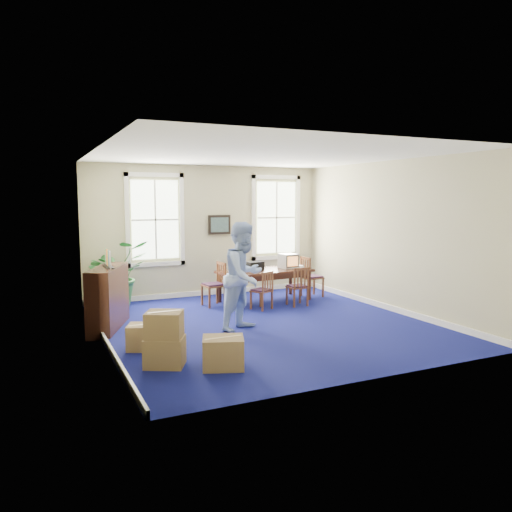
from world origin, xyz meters
name	(u,v)px	position (x,y,z in m)	size (l,w,h in m)	color
floor	(264,324)	(0.00, 0.00, 0.00)	(6.50, 6.50, 0.00)	navy
ceiling	(265,155)	(0.00, 0.00, 3.20)	(6.50, 6.50, 0.00)	white
wall_back	(207,231)	(0.00, 3.25, 1.60)	(6.50, 6.50, 0.00)	#B7B087
wall_front	(373,261)	(0.00, -3.25, 1.60)	(6.50, 6.50, 0.00)	#B7B087
wall_left	(99,248)	(-3.00, 0.00, 1.60)	(6.50, 6.50, 0.00)	#B7B087
wall_right	(391,236)	(3.00, 0.00, 1.60)	(6.50, 6.50, 0.00)	#B7B087
baseboard_back	(208,292)	(0.00, 3.22, 0.06)	(6.00, 0.04, 0.12)	white
baseboard_left	(105,339)	(-2.97, 0.00, 0.06)	(0.04, 6.50, 0.12)	white
baseboard_right	(388,307)	(2.97, 0.00, 0.06)	(0.04, 6.50, 0.12)	white
window_left	(155,220)	(-1.30, 3.23, 1.90)	(1.40, 0.12, 2.20)	white
window_right	(276,218)	(1.90, 3.23, 1.90)	(1.40, 0.12, 2.20)	white
wall_picture	(219,225)	(0.30, 3.20, 1.75)	(0.58, 0.06, 0.48)	black
conference_table	(265,285)	(0.95, 1.94, 0.37)	(2.17, 0.99, 0.74)	#432116
crt_tv	(288,261)	(1.60, 1.99, 0.91)	(0.38, 0.41, 0.34)	#B7B7BC
game_console	(300,266)	(1.89, 1.94, 0.77)	(0.16, 0.19, 0.05)	white
equipment_bag	(255,266)	(0.71, 1.99, 0.84)	(0.40, 0.26, 0.20)	black
chair_near_left	(261,290)	(0.51, 1.20, 0.42)	(0.38, 0.38, 0.84)	brown
chair_near_right	(297,286)	(1.40, 1.20, 0.44)	(0.40, 0.40, 0.88)	brown
chair_end_left	(213,284)	(-0.33, 1.94, 0.49)	(0.44, 0.44, 0.98)	brown
chair_end_right	(312,277)	(2.24, 1.94, 0.49)	(0.44, 0.44, 0.99)	brown
man	(244,276)	(-0.50, -0.18, 0.99)	(0.97, 0.75, 1.98)	#9BB7F0
credenza	(108,296)	(-2.75, 0.99, 0.59)	(0.43, 1.51, 1.19)	#432116
brochure_rack	(108,255)	(-2.73, 0.99, 1.36)	(0.14, 0.77, 0.34)	#99999E
potted_plant	(116,274)	(-2.33, 2.66, 0.75)	(1.34, 1.17, 1.49)	#225C27
cardboard_boxes	(177,334)	(-2.14, -1.46, 0.42)	(1.47, 1.47, 0.84)	olive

